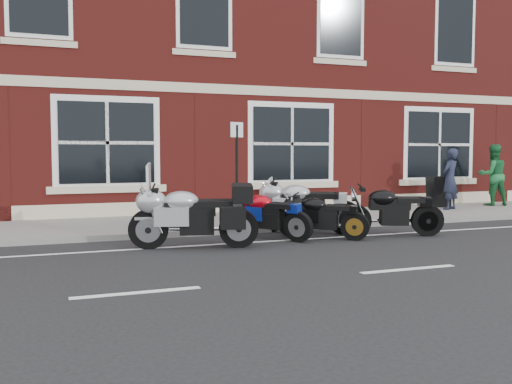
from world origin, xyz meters
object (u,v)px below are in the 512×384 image
moto_touring_silver (190,214)px  pedestrian_right (493,175)px  moto_sport_black (321,215)px  moto_sport_red (268,213)px  barrel_planter (272,200)px  parking_sign (237,167)px  pedestrian_left (450,179)px  moto_naked_black (389,209)px  moto_sport_silver (304,205)px  a_board_sign (439,192)px

moto_touring_silver → pedestrian_right: size_ratio=1.23×
moto_sport_black → pedestrian_right: bearing=-25.8°
moto_sport_red → barrel_planter: (1.62, 3.69, -0.07)m
moto_sport_black → parking_sign: (-1.31, 1.41, 0.95)m
pedestrian_left → moto_touring_silver: bearing=-3.7°
pedestrian_left → barrel_planter: pedestrian_left is taller
pedestrian_right → parking_sign: (-8.89, -2.01, 0.38)m
moto_touring_silver → moto_naked_black: 4.22m
moto_sport_red → pedestrian_right: bearing=-14.1°
moto_sport_red → pedestrian_right: size_ratio=0.92×
moto_sport_silver → a_board_sign: bearing=-32.6°
a_board_sign → barrel_planter: size_ratio=1.44×
moto_naked_black → moto_sport_black: bearing=103.8°
moto_naked_black → parking_sign: parking_sign is taller
moto_naked_black → barrel_planter: bearing=31.7°
moto_touring_silver → parking_sign: (1.44, 1.56, 0.80)m
moto_sport_red → pedestrian_left: bearing=-12.7°
moto_touring_silver → moto_sport_red: size_ratio=1.34×
a_board_sign → barrel_planter: 5.08m
moto_sport_red → a_board_sign: size_ratio=1.86×
moto_sport_silver → parking_sign: 1.67m
moto_sport_silver → moto_naked_black: bearing=-93.6°
moto_sport_silver → pedestrian_right: bearing=-38.9°
pedestrian_left → a_board_sign: bearing=-124.9°
moto_touring_silver → moto_sport_red: 1.82m
moto_sport_black → pedestrian_right: 8.34m
pedestrian_right → parking_sign: parking_sign is taller
moto_sport_black → parking_sign: 2.14m
moto_sport_black → moto_naked_black: size_ratio=0.72×
moto_sport_black → moto_sport_silver: 0.89m
parking_sign → a_board_sign: bearing=-0.3°
moto_naked_black → barrel_planter: moto_naked_black is taller
moto_sport_black → moto_naked_black: bearing=-56.5°
a_board_sign → pedestrian_right: bearing=20.1°
moto_sport_silver → pedestrian_right: pedestrian_right is taller
parking_sign → moto_sport_silver: bearing=-38.1°
moto_sport_black → moto_sport_silver: size_ratio=0.73×
moto_touring_silver → barrel_planter: (3.36, 4.22, -0.19)m
moto_touring_silver → barrel_planter: 5.40m
moto_sport_red → pedestrian_right: (8.58, 3.04, 0.54)m
moto_sport_red → pedestrian_right: pedestrian_right is taller
moto_sport_red → moto_sport_black: 1.07m
moto_touring_silver → pedestrian_right: pedestrian_right is taller
pedestrian_right → pedestrian_left: bearing=29.5°
moto_sport_silver → parking_sign: bearing=101.3°
moto_sport_black → moto_naked_black: (1.48, -0.17, 0.08)m
moto_sport_red → barrel_planter: size_ratio=2.69×
moto_sport_red → moto_sport_silver: bearing=-7.8°
moto_sport_red → parking_sign: 1.41m
a_board_sign → barrel_planter: bearing=-164.1°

